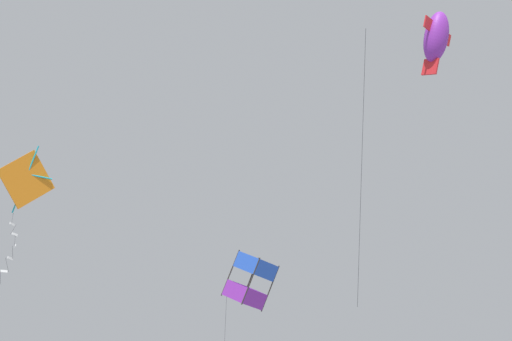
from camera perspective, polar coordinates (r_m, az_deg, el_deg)
kite_diamond_near_left at (r=23.82m, az=-14.18°, el=-0.87°), size 1.82×1.54×8.88m
kite_box_far_centre at (r=35.57m, az=-0.36°, el=-6.86°), size 2.47×1.80×7.80m
kite_fish_near_right at (r=31.55m, az=11.11°, el=8.10°), size 4.28×4.54×9.52m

